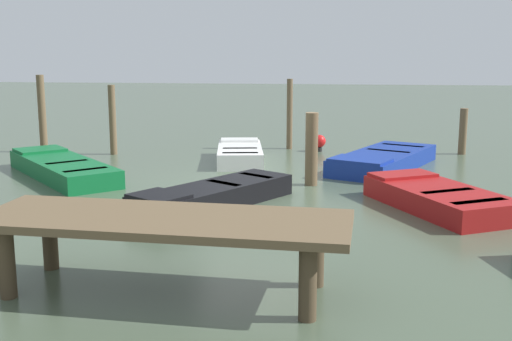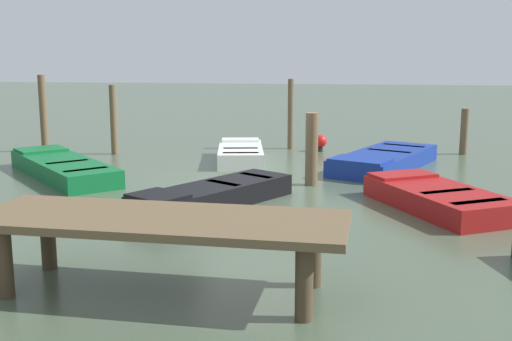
% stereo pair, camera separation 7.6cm
% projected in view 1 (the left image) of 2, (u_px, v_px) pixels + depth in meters
% --- Properties ---
extents(ground_plane, '(80.00, 80.00, 0.00)m').
position_uv_depth(ground_plane, '(256.00, 186.00, 13.72)').
color(ground_plane, '#475642').
extents(dock_segment, '(4.54, 1.74, 0.95)m').
position_uv_depth(dock_segment, '(164.00, 227.00, 7.65)').
color(dock_segment, brown).
rests_on(dock_segment, ground_plane).
extents(rowboat_red, '(2.66, 3.36, 0.46)m').
position_uv_depth(rowboat_red, '(438.00, 198.00, 11.77)').
color(rowboat_red, maroon).
rests_on(rowboat_red, ground_plane).
extents(rowboat_green, '(3.72, 3.88, 0.46)m').
position_uv_depth(rowboat_green, '(62.00, 167.00, 14.73)').
color(rowboat_green, '#0F602D').
rests_on(rowboat_green, ground_plane).
extents(rowboat_white, '(1.54, 2.83, 0.46)m').
position_uv_depth(rowboat_white, '(240.00, 154.00, 16.66)').
color(rowboat_white, silver).
rests_on(rowboat_white, ground_plane).
extents(rowboat_blue, '(2.94, 4.10, 0.46)m').
position_uv_depth(rowboat_blue, '(383.00, 160.00, 15.76)').
color(rowboat_blue, navy).
rests_on(rowboat_blue, ground_plane).
extents(rowboat_black, '(2.77, 3.47, 0.46)m').
position_uv_depth(rowboat_black, '(213.00, 195.00, 11.99)').
color(rowboat_black, black).
rests_on(rowboat_black, ground_plane).
extents(mooring_piling_near_right, '(0.21, 0.21, 2.19)m').
position_uv_depth(mooring_piling_near_right, '(42.00, 114.00, 18.08)').
color(mooring_piling_near_right, brown).
rests_on(mooring_piling_near_right, ground_plane).
extents(mooring_piling_center, '(0.27, 0.27, 1.58)m').
position_uv_depth(mooring_piling_center, '(312.00, 149.00, 13.73)').
color(mooring_piling_center, brown).
rests_on(mooring_piling_center, ground_plane).
extents(mooring_piling_far_left, '(0.21, 0.21, 1.28)m').
position_uv_depth(mooring_piling_far_left, '(463.00, 131.00, 17.79)').
color(mooring_piling_far_left, brown).
rests_on(mooring_piling_far_left, ground_plane).
extents(mooring_piling_mid_left, '(0.19, 0.19, 1.93)m').
position_uv_depth(mooring_piling_mid_left, '(113.00, 120.00, 17.71)').
color(mooring_piling_mid_left, brown).
rests_on(mooring_piling_mid_left, ground_plane).
extents(mooring_piling_near_left, '(0.17, 0.17, 2.05)m').
position_uv_depth(mooring_piling_near_left, '(290.00, 114.00, 18.68)').
color(mooring_piling_near_left, brown).
rests_on(mooring_piling_near_left, ground_plane).
extents(marker_buoy, '(0.36, 0.36, 0.48)m').
position_uv_depth(marker_buoy, '(319.00, 142.00, 18.33)').
color(marker_buoy, '#262626').
rests_on(marker_buoy, ground_plane).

